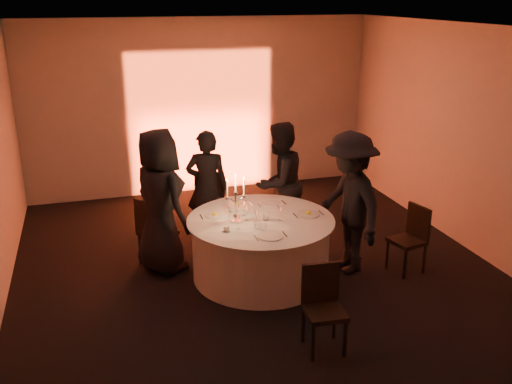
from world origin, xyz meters
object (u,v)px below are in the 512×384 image
object	(u,v)px
guest_back_left	(207,187)
guest_back_right	(279,183)
guest_right	(349,203)
candelabra	(236,205)
chair_front	(323,303)
guest_left	(160,201)
chair_left	(153,229)
coffee_cup	(227,229)
chair_back_left	(210,198)
banquet_table	(261,248)
chair_right	(411,235)
chair_back_right	(282,202)

from	to	relation	value
guest_back_left	guest_back_right	world-z (taller)	guest_back_right
guest_right	candelabra	world-z (taller)	guest_right
chair_front	guest_back_left	xyz separation A→B (m)	(-0.53, 2.86, 0.32)
guest_left	guest_back_left	xyz separation A→B (m)	(0.75, 0.70, -0.11)
chair_front	chair_left	bearing A→B (deg)	125.99
guest_left	candelabra	distance (m)	1.00
coffee_cup	chair_left	bearing A→B (deg)	129.24
chair_left	guest_left	distance (m)	0.43
chair_back_left	guest_back_right	xyz separation A→B (m)	(0.88, -0.53, 0.31)
chair_back_left	coffee_cup	world-z (taller)	chair_back_left
chair_left	coffee_cup	distance (m)	1.22
chair_front	guest_back_left	size ratio (longest dim) A/B	0.54
banquet_table	chair_back_left	bearing A→B (deg)	101.34
chair_right	guest_left	size ratio (longest dim) A/B	0.47
guest_back_left	candelabra	world-z (taller)	guest_back_left
chair_left	candelabra	xyz separation A→B (m)	(0.92, -0.68, 0.47)
banquet_table	chair_right	distance (m)	1.91
banquet_table	chair_back_left	distance (m)	1.57
chair_left	guest_back_right	bearing A→B (deg)	-111.68
chair_front	coffee_cup	world-z (taller)	chair_front
chair_back_left	guest_back_left	xyz separation A→B (m)	(-0.08, -0.26, 0.26)
chair_front	guest_back_right	bearing A→B (deg)	85.32
chair_left	chair_back_left	xyz separation A→B (m)	(0.93, 0.85, 0.03)
guest_right	chair_back_right	bearing A→B (deg)	-169.74
chair_left	guest_left	size ratio (longest dim) A/B	0.50
chair_left	chair_front	xyz separation A→B (m)	(1.38, -2.28, -0.03)
candelabra	chair_back_right	bearing A→B (deg)	49.77
guest_right	guest_back_left	bearing A→B (deg)	-139.59
chair_left	guest_back_right	size ratio (longest dim) A/B	0.53
guest_left	guest_back_right	distance (m)	1.76
guest_left	guest_back_left	distance (m)	1.03
chair_right	chair_front	world-z (taller)	chair_front
chair_back_right	chair_right	world-z (taller)	chair_back_right
chair_right	banquet_table	bearing A→B (deg)	-113.84
guest_back_right	coffee_cup	xyz separation A→B (m)	(-1.06, -1.23, -0.06)
chair_back_left	guest_right	distance (m)	2.21
chair_back_right	candelabra	xyz separation A→B (m)	(-1.02, -1.20, 0.49)
guest_back_left	coffee_cup	xyz separation A→B (m)	(-0.10, -1.51, -0.01)
coffee_cup	candelabra	xyz separation A→B (m)	(0.17, 0.24, 0.18)
chair_left	chair_front	world-z (taller)	chair_left
candelabra	chair_front	bearing A→B (deg)	-74.02
banquet_table	candelabra	distance (m)	0.67
coffee_cup	chair_back_left	bearing A→B (deg)	84.19
guest_back_right	banquet_table	bearing A→B (deg)	29.75
chair_back_left	chair_right	distance (m)	2.90
chair_left	guest_back_right	world-z (taller)	guest_back_right
guest_right	banquet_table	bearing A→B (deg)	-103.26
chair_left	chair_back_left	world-z (taller)	chair_back_left
guest_back_left	guest_right	world-z (taller)	guest_right
guest_left	coffee_cup	xyz separation A→B (m)	(0.65, -0.81, -0.12)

